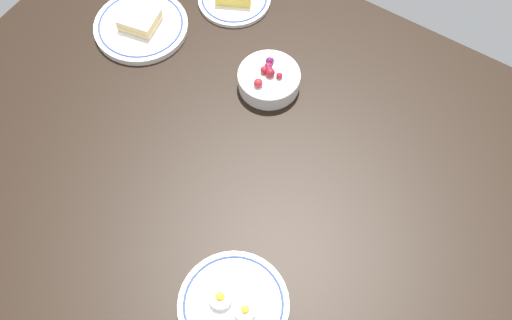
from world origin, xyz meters
The scene contains 4 objects.
dining_table centered at (0.00, 0.00, 2.00)cm, with size 151.95×109.80×4.00cm, color black.
bowl_berries centered at (-8.95, 19.23, 6.44)cm, with size 14.44×14.44×6.00cm.
plate_sandwich centered at (-44.27, 16.68, 5.33)cm, with size 22.98×22.98×4.78cm.
plate_eggs centered at (13.09, -28.19, 4.95)cm, with size 21.29×21.29×4.44cm.
Camera 1 is at (34.45, -53.21, 119.55)cm, focal length 43.01 mm.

